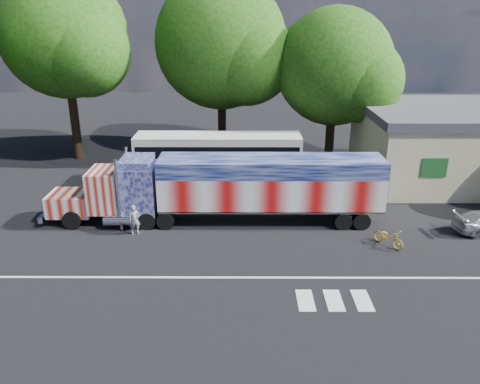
{
  "coord_description": "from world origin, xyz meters",
  "views": [
    {
      "loc": [
        0.11,
        -21.57,
        11.34
      ],
      "look_at": [
        0.0,
        3.0,
        1.9
      ],
      "focal_mm": 35.0,
      "sensor_mm": 36.0,
      "label": 1
    }
  ],
  "objects_px": {
    "semi_truck": "(228,187)",
    "woman": "(134,220)",
    "coach_bus": "(218,157)",
    "tree_ne_a": "(337,68)",
    "tree_nw_a": "(66,35)",
    "tree_n_mid": "(223,44)",
    "bicycle": "(389,237)"
  },
  "relations": [
    {
      "from": "tree_nw_a",
      "to": "bicycle",
      "type": "bearing_deg",
      "value": -36.41
    },
    {
      "from": "coach_bus",
      "to": "bicycle",
      "type": "distance_m",
      "value": 13.75
    },
    {
      "from": "tree_ne_a",
      "to": "tree_n_mid",
      "type": "height_order",
      "value": "tree_n_mid"
    },
    {
      "from": "semi_truck",
      "to": "tree_n_mid",
      "type": "height_order",
      "value": "tree_n_mid"
    },
    {
      "from": "woman",
      "to": "tree_ne_a",
      "type": "relative_size",
      "value": 0.14
    },
    {
      "from": "tree_n_mid",
      "to": "semi_truck",
      "type": "bearing_deg",
      "value": -87.01
    },
    {
      "from": "semi_truck",
      "to": "tree_n_mid",
      "type": "xyz_separation_m",
      "value": [
        -0.79,
        15.04,
        6.88
      ]
    },
    {
      "from": "tree_ne_a",
      "to": "tree_n_mid",
      "type": "bearing_deg",
      "value": 161.26
    },
    {
      "from": "coach_bus",
      "to": "tree_ne_a",
      "type": "relative_size",
      "value": 0.97
    },
    {
      "from": "tree_nw_a",
      "to": "tree_n_mid",
      "type": "height_order",
      "value": "tree_nw_a"
    },
    {
      "from": "coach_bus",
      "to": "woman",
      "type": "relative_size",
      "value": 6.89
    },
    {
      "from": "semi_truck",
      "to": "woman",
      "type": "distance_m",
      "value": 5.5
    },
    {
      "from": "bicycle",
      "to": "tree_n_mid",
      "type": "xyz_separation_m",
      "value": [
        -9.16,
        18.07,
        8.52
      ]
    },
    {
      "from": "coach_bus",
      "to": "woman",
      "type": "height_order",
      "value": "coach_bus"
    },
    {
      "from": "semi_truck",
      "to": "tree_nw_a",
      "type": "relative_size",
      "value": 1.32
    },
    {
      "from": "tree_nw_a",
      "to": "semi_truck",
      "type": "bearing_deg",
      "value": -44.63
    },
    {
      "from": "semi_truck",
      "to": "tree_n_mid",
      "type": "relative_size",
      "value": 1.34
    },
    {
      "from": "coach_bus",
      "to": "semi_truck",
      "type": "bearing_deg",
      "value": -82.6
    },
    {
      "from": "coach_bus",
      "to": "bicycle",
      "type": "xyz_separation_m",
      "value": [
        9.29,
        -10.06,
        -1.28
      ]
    },
    {
      "from": "bicycle",
      "to": "tree_ne_a",
      "type": "height_order",
      "value": "tree_ne_a"
    },
    {
      "from": "semi_truck",
      "to": "coach_bus",
      "type": "bearing_deg",
      "value": 97.4
    },
    {
      "from": "tree_ne_a",
      "to": "bicycle",
      "type": "bearing_deg",
      "value": -88.63
    },
    {
      "from": "woman",
      "to": "tree_n_mid",
      "type": "bearing_deg",
      "value": 53.89
    },
    {
      "from": "tree_ne_a",
      "to": "tree_nw_a",
      "type": "relative_size",
      "value": 0.82
    },
    {
      "from": "woman",
      "to": "bicycle",
      "type": "bearing_deg",
      "value": -27.35
    },
    {
      "from": "tree_ne_a",
      "to": "tree_nw_a",
      "type": "xyz_separation_m",
      "value": [
        -20.63,
        0.4,
        2.31
      ]
    },
    {
      "from": "tree_ne_a",
      "to": "coach_bus",
      "type": "bearing_deg",
      "value": -150.62
    },
    {
      "from": "tree_ne_a",
      "to": "semi_truck",
      "type": "bearing_deg",
      "value": -123.63
    },
    {
      "from": "semi_truck",
      "to": "tree_ne_a",
      "type": "relative_size",
      "value": 1.62
    },
    {
      "from": "semi_truck",
      "to": "woman",
      "type": "height_order",
      "value": "semi_truck"
    },
    {
      "from": "bicycle",
      "to": "tree_nw_a",
      "type": "height_order",
      "value": "tree_nw_a"
    },
    {
      "from": "tree_nw_a",
      "to": "woman",
      "type": "bearing_deg",
      "value": -61.95
    }
  ]
}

